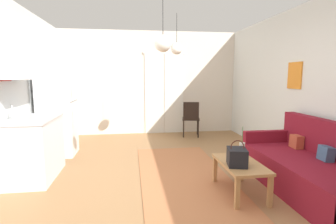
{
  "coord_description": "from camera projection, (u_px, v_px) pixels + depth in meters",
  "views": [
    {
      "loc": [
        -0.49,
        -3.2,
        1.49
      ],
      "look_at": [
        0.18,
        1.54,
        0.84
      ],
      "focal_mm": 27.9,
      "sensor_mm": 36.0,
      "label": 1
    }
  ],
  "objects": [
    {
      "name": "ground_plane",
      "position": [
        171.0,
        195.0,
        3.41
      ],
      "size": [
        5.12,
        7.83,
        0.1
      ],
      "primitive_type": "cube",
      "color": "#996D44"
    },
    {
      "name": "wall_back",
      "position": [
        150.0,
        83.0,
        6.82
      ],
      "size": [
        4.72,
        0.13,
        2.65
      ],
      "color": "silver",
      "rests_on": "ground_plane"
    },
    {
      "name": "area_rug",
      "position": [
        184.0,
        177.0,
        3.89
      ],
      "size": [
        1.3,
        3.13,
        0.01
      ],
      "primitive_type": "cube",
      "color": "#B26B42",
      "rests_on": "ground_plane"
    },
    {
      "name": "couch",
      "position": [
        315.0,
        172.0,
        3.33
      ],
      "size": [
        0.87,
        2.1,
        0.91
      ],
      "color": "maroon",
      "rests_on": "ground_plane"
    },
    {
      "name": "coffee_table",
      "position": [
        240.0,
        167.0,
        3.31
      ],
      "size": [
        0.48,
        0.86,
        0.41
      ],
      "color": "#B27F4C",
      "rests_on": "ground_plane"
    },
    {
      "name": "bamboo_vase",
      "position": [
        242.0,
        150.0,
        3.51
      ],
      "size": [
        0.08,
        0.08,
        0.42
      ],
      "color": "beige",
      "rests_on": "coffee_table"
    },
    {
      "name": "handbag",
      "position": [
        237.0,
        157.0,
        3.18
      ],
      "size": [
        0.27,
        0.31,
        0.32
      ],
      "color": "black",
      "rests_on": "coffee_table"
    },
    {
      "name": "refrigerator",
      "position": [
        58.0,
        113.0,
        4.93
      ],
      "size": [
        0.64,
        0.61,
        1.61
      ],
      "color": "white",
      "rests_on": "ground_plane"
    },
    {
      "name": "kitchen_counter",
      "position": [
        31.0,
        127.0,
        3.77
      ],
      "size": [
        0.61,
        1.06,
        2.04
      ],
      "color": "silver",
      "rests_on": "ground_plane"
    },
    {
      "name": "accent_chair",
      "position": [
        191.0,
        117.0,
        6.47
      ],
      "size": [
        0.49,
        0.48,
        0.88
      ],
      "rotation": [
        0.0,
        0.0,
        2.94
      ],
      "color": "black",
      "rests_on": "ground_plane"
    },
    {
      "name": "pendant_lamp_near",
      "position": [
        163.0,
        43.0,
        3.21
      ],
      "size": [
        0.21,
        0.21,
        0.86
      ],
      "color": "black"
    },
    {
      "name": "pendant_lamp_far",
      "position": [
        177.0,
        49.0,
        4.87
      ],
      "size": [
        0.22,
        0.22,
        0.75
      ],
      "color": "black"
    }
  ]
}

